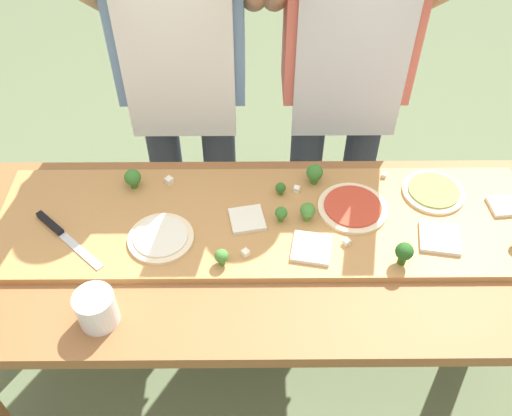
# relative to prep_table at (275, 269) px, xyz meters

# --- Properties ---
(ground_plane) EXTENTS (8.00, 8.00, 0.00)m
(ground_plane) POSITION_rel_prep_table_xyz_m (0.00, 0.00, -0.67)
(ground_plane) COLOR #60704C
(prep_table) EXTENTS (1.82, 0.69, 0.78)m
(prep_table) POSITION_rel_prep_table_xyz_m (0.00, 0.00, 0.00)
(prep_table) COLOR brown
(prep_table) RESTS_ON ground
(cutting_board) EXTENTS (1.52, 0.42, 0.02)m
(cutting_board) POSITION_rel_prep_table_xyz_m (-0.03, 0.08, 0.12)
(cutting_board) COLOR #B27F47
(cutting_board) RESTS_ON prep_table
(chefs_knife) EXTENTS (0.22, 0.21, 0.02)m
(chefs_knife) POSITION_rel_prep_table_xyz_m (-0.59, 0.03, 0.13)
(chefs_knife) COLOR #B7BABF
(chefs_knife) RESTS_ON cutting_board
(pizza_whole_pesto_green) EXTENTS (0.18, 0.18, 0.02)m
(pizza_whole_pesto_green) POSITION_rel_prep_table_xyz_m (0.47, 0.18, 0.14)
(pizza_whole_pesto_green) COLOR beige
(pizza_whole_pesto_green) RESTS_ON cutting_board
(pizza_whole_tomato_red) EXTENTS (0.20, 0.20, 0.02)m
(pizza_whole_tomato_red) POSITION_rel_prep_table_xyz_m (0.22, 0.12, 0.14)
(pizza_whole_tomato_red) COLOR beige
(pizza_whole_tomato_red) RESTS_ON cutting_board
(pizza_whole_white_garlic) EXTENTS (0.18, 0.18, 0.02)m
(pizza_whole_white_garlic) POSITION_rel_prep_table_xyz_m (-0.31, 0.01, 0.14)
(pizza_whole_white_garlic) COLOR beige
(pizza_whole_white_garlic) RESTS_ON cutting_board
(pizza_slice_near_left) EXTENTS (0.08, 0.08, 0.01)m
(pizza_slice_near_left) POSITION_rel_prep_table_xyz_m (0.66, 0.12, 0.13)
(pizza_slice_near_left) COLOR silver
(pizza_slice_near_left) RESTS_ON cutting_board
(pizza_slice_near_right) EXTENTS (0.11, 0.11, 0.01)m
(pizza_slice_near_right) POSITION_rel_prep_table_xyz_m (-0.08, 0.07, 0.13)
(pizza_slice_near_right) COLOR silver
(pizza_slice_near_right) RESTS_ON cutting_board
(pizza_slice_center) EXTENTS (0.12, 0.12, 0.01)m
(pizza_slice_center) POSITION_rel_prep_table_xyz_m (0.45, -0.00, 0.13)
(pizza_slice_center) COLOR silver
(pizza_slice_center) RESTS_ON cutting_board
(pizza_slice_far_right) EXTENTS (0.12, 0.12, 0.01)m
(pizza_slice_far_right) POSITION_rel_prep_table_xyz_m (0.09, -0.03, 0.13)
(pizza_slice_far_right) COLOR silver
(pizza_slice_far_right) RESTS_ON cutting_board
(broccoli_floret_front_mid) EXTENTS (0.04, 0.04, 0.05)m
(broccoli_floret_front_mid) POSITION_rel_prep_table_xyz_m (-0.14, -0.08, 0.16)
(broccoli_floret_front_mid) COLOR #487A23
(broccoli_floret_front_mid) RESTS_ON cutting_board
(broccoli_floret_back_left) EXTENTS (0.04, 0.04, 0.06)m
(broccoli_floret_back_left) POSITION_rel_prep_table_xyz_m (0.09, 0.08, 0.16)
(broccoli_floret_back_left) COLOR #487A23
(broccoli_floret_back_left) RESTS_ON cutting_board
(broccoli_floret_center_left) EXTENTS (0.03, 0.03, 0.04)m
(broccoli_floret_center_left) POSITION_rel_prep_table_xyz_m (0.02, 0.18, 0.15)
(broccoli_floret_center_left) COLOR #366618
(broccoli_floret_center_left) RESTS_ON cutting_board
(broccoli_floret_front_right) EXTENTS (0.04, 0.04, 0.05)m
(broccoli_floret_front_right) POSITION_rel_prep_table_xyz_m (0.02, 0.07, 0.16)
(broccoli_floret_front_right) COLOR #3F7220
(broccoli_floret_front_right) RESTS_ON cutting_board
(broccoli_floret_back_mid) EXTENTS (0.05, 0.05, 0.06)m
(broccoli_floret_back_mid) POSITION_rel_prep_table_xyz_m (-0.42, 0.21, 0.16)
(broccoli_floret_back_mid) COLOR #3F7220
(broccoli_floret_back_mid) RESTS_ON cutting_board
(broccoli_floret_center_right) EXTENTS (0.05, 0.05, 0.07)m
(broccoli_floret_center_right) POSITION_rel_prep_table_xyz_m (0.12, 0.23, 0.17)
(broccoli_floret_center_right) COLOR #3F7220
(broccoli_floret_center_right) RESTS_ON cutting_board
(broccoli_floret_front_left) EXTENTS (0.05, 0.05, 0.07)m
(broccoli_floret_front_left) POSITION_rel_prep_table_xyz_m (0.33, -0.08, 0.17)
(broccoli_floret_front_left) COLOR #2C5915
(broccoli_floret_front_left) RESTS_ON cutting_board
(cheese_crumble_a) EXTENTS (0.02, 0.02, 0.01)m
(cheese_crumble_a) POSITION_rel_prep_table_xyz_m (0.34, 0.25, 0.14)
(cheese_crumble_a) COLOR silver
(cheese_crumble_a) RESTS_ON cutting_board
(cheese_crumble_b) EXTENTS (0.02, 0.02, 0.02)m
(cheese_crumble_b) POSITION_rel_prep_table_xyz_m (0.19, -0.02, 0.14)
(cheese_crumble_b) COLOR white
(cheese_crumble_b) RESTS_ON cutting_board
(cheese_crumble_c) EXTENTS (0.03, 0.03, 0.02)m
(cheese_crumble_c) POSITION_rel_prep_table_xyz_m (-0.08, -0.05, 0.14)
(cheese_crumble_c) COLOR white
(cheese_crumble_c) RESTS_ON cutting_board
(cheese_crumble_d) EXTENTS (0.03, 0.03, 0.02)m
(cheese_crumble_d) POSITION_rel_prep_table_xyz_m (-0.31, 0.23, 0.14)
(cheese_crumble_d) COLOR silver
(cheese_crumble_d) RESTS_ON cutting_board
(cheese_crumble_e) EXTENTS (0.02, 0.02, 0.02)m
(cheese_crumble_e) POSITION_rel_prep_table_xyz_m (0.07, 0.19, 0.14)
(cheese_crumble_e) COLOR white
(cheese_crumble_e) RESTS_ON cutting_board
(flour_cup) EXTENTS (0.10, 0.10, 0.09)m
(flour_cup) POSITION_rel_prep_table_xyz_m (-0.44, -0.23, 0.15)
(flour_cup) COLOR white
(flour_cup) RESTS_ON prep_table
(cook_left) EXTENTS (0.54, 0.39, 1.67)m
(cook_left) POSITION_rel_prep_table_xyz_m (-0.29, 0.57, 0.32)
(cook_left) COLOR #333847
(cook_left) RESTS_ON ground
(cook_right) EXTENTS (0.54, 0.39, 1.67)m
(cook_right) POSITION_rel_prep_table_xyz_m (0.24, 0.57, 0.32)
(cook_right) COLOR #333847
(cook_right) RESTS_ON ground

